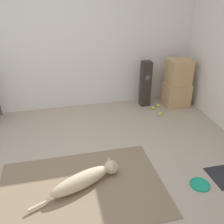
% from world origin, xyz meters
% --- Properties ---
extents(ground_plane, '(12.00, 12.00, 0.00)m').
position_xyz_m(ground_plane, '(0.00, 0.00, 0.00)').
color(ground_plane, '#B2A38E').
extents(wall_back, '(8.00, 0.06, 2.55)m').
position_xyz_m(wall_back, '(0.00, 2.10, 1.27)').
color(wall_back, silver).
rests_on(wall_back, ground_plane).
extents(area_rug, '(1.97, 1.36, 0.01)m').
position_xyz_m(area_rug, '(0.06, -0.26, 0.01)').
color(area_rug, '#847056').
rests_on(area_rug, ground_plane).
extents(dog, '(1.10, 0.54, 0.24)m').
position_xyz_m(dog, '(0.12, -0.23, 0.12)').
color(dog, beige).
rests_on(dog, area_rug).
extents(frisbee, '(0.24, 0.24, 0.03)m').
position_xyz_m(frisbee, '(1.48, -0.54, 0.01)').
color(frisbee, '#199E7A').
rests_on(frisbee, ground_plane).
extents(cardboard_box_lower, '(0.48, 0.40, 0.46)m').
position_xyz_m(cardboard_box_lower, '(2.20, 1.65, 0.23)').
color(cardboard_box_lower, tan).
rests_on(cardboard_box_lower, ground_plane).
extents(cardboard_box_upper, '(0.43, 0.36, 0.48)m').
position_xyz_m(cardboard_box_upper, '(2.20, 1.65, 0.70)').
color(cardboard_box_upper, tan).
rests_on(cardboard_box_upper, cardboard_box_lower).
extents(floor_speaker, '(0.18, 0.19, 0.90)m').
position_xyz_m(floor_speaker, '(1.59, 1.80, 0.45)').
color(floor_speaker, '#2D2823').
rests_on(floor_speaker, ground_plane).
extents(tennis_ball_by_boxes, '(0.07, 0.07, 0.07)m').
position_xyz_m(tennis_ball_by_boxes, '(1.83, 1.64, 0.03)').
color(tennis_ball_by_boxes, '#C6E033').
rests_on(tennis_ball_by_boxes, ground_plane).
extents(tennis_ball_near_speaker, '(0.07, 0.07, 0.07)m').
position_xyz_m(tennis_ball_near_speaker, '(1.69, 1.55, 0.03)').
color(tennis_ball_near_speaker, '#C6E033').
rests_on(tennis_ball_near_speaker, ground_plane).
extents(tennis_ball_loose_on_carpet, '(0.07, 0.07, 0.07)m').
position_xyz_m(tennis_ball_loose_on_carpet, '(1.72, 1.29, 0.03)').
color(tennis_ball_loose_on_carpet, '#C6E033').
rests_on(tennis_ball_loose_on_carpet, ground_plane).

